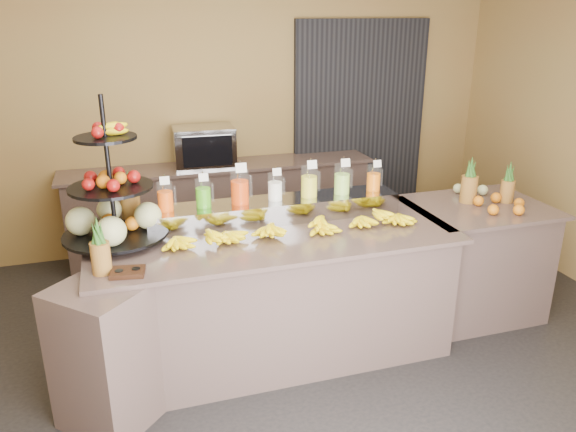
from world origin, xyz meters
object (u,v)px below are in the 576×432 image
fruit_stand (121,206)px  pitcher_tray (275,210)px  right_fruit_pile (493,197)px  condiment_caddy (128,272)px  oven_warmer (204,146)px  banana_heap (295,224)px

fruit_stand → pitcher_tray: bearing=-10.5°
fruit_stand → right_fruit_pile: (2.79, -0.13, -0.17)m
condiment_caddy → oven_warmer: size_ratio=0.33×
banana_heap → fruit_stand: fruit_stand is taller
right_fruit_pile → oven_warmer: 2.72m
banana_heap → fruit_stand: (-1.13, 0.21, 0.18)m
condiment_caddy → banana_heap: bearing=16.1°
fruit_stand → oven_warmer: bearing=49.4°
oven_warmer → banana_heap: bearing=-78.9°
pitcher_tray → right_fruit_pile: bearing=-7.2°
banana_heap → right_fruit_pile: 1.66m
pitcher_tray → oven_warmer: (-0.24, 1.67, 0.12)m
condiment_caddy → oven_warmer: (0.83, 2.30, 0.18)m
condiment_caddy → oven_warmer: 2.45m
condiment_caddy → fruit_stand: bearing=90.0°
pitcher_tray → fruit_stand: size_ratio=1.91×
banana_heap → condiment_caddy: bearing=-163.9°
condiment_caddy → right_fruit_pile: size_ratio=0.47×
pitcher_tray → oven_warmer: bearing=98.2°
pitcher_tray → right_fruit_pile: right_fruit_pile is taller
condiment_caddy → oven_warmer: bearing=70.0°
condiment_caddy → right_fruit_pile: right_fruit_pile is taller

